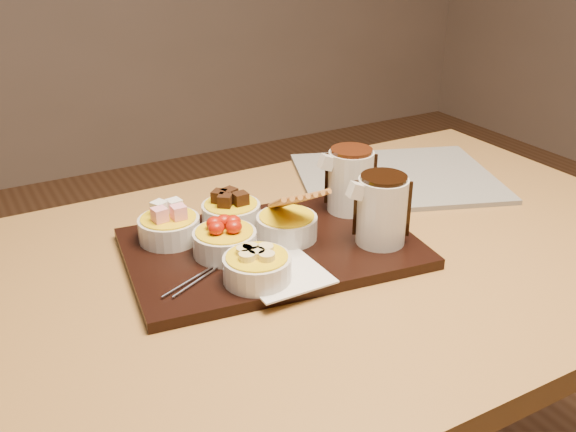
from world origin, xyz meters
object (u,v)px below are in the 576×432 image
pitcher_milk_chocolate (350,181)px  pitcher_dark_chocolate (382,211)px  bowl_strawberries (225,243)px  newspaper (396,178)px  serving_board (272,248)px  dining_table (341,298)px

pitcher_milk_chocolate → pitcher_dark_chocolate: bearing=-94.4°
bowl_strawberries → newspaper: 0.48m
bowl_strawberries → pitcher_milk_chocolate: pitcher_milk_chocolate is taller
serving_board → pitcher_dark_chocolate: (0.16, -0.08, 0.06)m
pitcher_dark_chocolate → dining_table: bearing=145.4°
dining_table → pitcher_dark_chocolate: size_ratio=10.94×
newspaper → serving_board: bearing=-137.1°
pitcher_milk_chocolate → dining_table: bearing=-121.1°
dining_table → newspaper: 0.34m
serving_board → newspaper: bearing=29.6°
dining_table → pitcher_dark_chocolate: 0.18m
dining_table → newspaper: newspaper is taller
pitcher_dark_chocolate → pitcher_milk_chocolate: size_ratio=1.00×
bowl_strawberries → dining_table: bearing=-13.8°
newspaper → pitcher_milk_chocolate: bearing=-130.3°
dining_table → bowl_strawberries: 0.24m
bowl_strawberries → pitcher_dark_chocolate: bearing=-20.2°
pitcher_dark_chocolate → newspaper: size_ratio=0.28×
pitcher_dark_chocolate → newspaper: 0.33m
pitcher_milk_chocolate → serving_board: bearing=-158.2°
dining_table → newspaper: bearing=36.5°
pitcher_dark_chocolate → pitcher_milk_chocolate: (0.03, 0.13, 0.00)m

